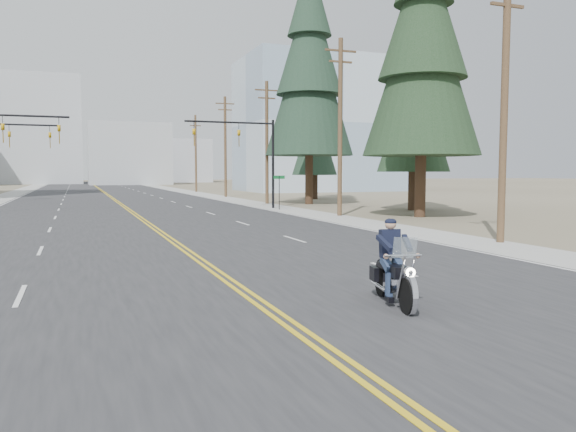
# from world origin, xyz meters

# --- Properties ---
(ground_plane) EXTENTS (400.00, 400.00, 0.00)m
(ground_plane) POSITION_xyz_m (0.00, 0.00, 0.00)
(ground_plane) COLOR #776D56
(ground_plane) RESTS_ON ground
(road) EXTENTS (20.00, 200.00, 0.01)m
(road) POSITION_xyz_m (0.00, 70.00, 0.01)
(road) COLOR #303033
(road) RESTS_ON ground
(sidewalk_left) EXTENTS (3.00, 200.00, 0.01)m
(sidewalk_left) POSITION_xyz_m (-11.50, 70.00, 0.01)
(sidewalk_left) COLOR #A5A5A0
(sidewalk_left) RESTS_ON ground
(sidewalk_right) EXTENTS (3.00, 200.00, 0.01)m
(sidewalk_right) POSITION_xyz_m (11.50, 70.00, 0.01)
(sidewalk_right) COLOR #A5A5A0
(sidewalk_right) RESTS_ON ground
(traffic_mast_right) EXTENTS (7.10, 0.26, 7.00)m
(traffic_mast_right) POSITION_xyz_m (8.98, 32.00, 4.94)
(traffic_mast_right) COLOR black
(traffic_mast_right) RESTS_ON ground
(traffic_mast_far) EXTENTS (6.10, 0.26, 7.00)m
(traffic_mast_far) POSITION_xyz_m (-9.31, 40.00, 4.87)
(traffic_mast_far) COLOR black
(traffic_mast_far) RESTS_ON ground
(street_sign) EXTENTS (0.90, 0.06, 2.62)m
(street_sign) POSITION_xyz_m (10.80, 30.00, 1.80)
(street_sign) COLOR black
(street_sign) RESTS_ON ground
(utility_pole_a) EXTENTS (2.20, 0.30, 11.00)m
(utility_pole_a) POSITION_xyz_m (12.50, 8.00, 5.73)
(utility_pole_a) COLOR brown
(utility_pole_a) RESTS_ON ground
(utility_pole_b) EXTENTS (2.20, 0.30, 11.50)m
(utility_pole_b) POSITION_xyz_m (12.50, 23.00, 5.98)
(utility_pole_b) COLOR brown
(utility_pole_b) RESTS_ON ground
(utility_pole_c) EXTENTS (2.20, 0.30, 11.00)m
(utility_pole_c) POSITION_xyz_m (12.50, 38.00, 5.73)
(utility_pole_c) COLOR brown
(utility_pole_c) RESTS_ON ground
(utility_pole_d) EXTENTS (2.20, 0.30, 11.50)m
(utility_pole_d) POSITION_xyz_m (12.50, 53.00, 5.98)
(utility_pole_d) COLOR brown
(utility_pole_d) RESTS_ON ground
(utility_pole_e) EXTENTS (2.20, 0.30, 11.00)m
(utility_pole_e) POSITION_xyz_m (12.50, 70.00, 5.73)
(utility_pole_e) COLOR brown
(utility_pole_e) RESTS_ON ground
(glass_building) EXTENTS (24.00, 16.00, 20.00)m
(glass_building) POSITION_xyz_m (32.00, 70.00, 10.00)
(glass_building) COLOR #9EB5CC
(glass_building) RESTS_ON ground
(haze_bldg_b) EXTENTS (18.00, 14.00, 14.00)m
(haze_bldg_b) POSITION_xyz_m (8.00, 125.00, 7.00)
(haze_bldg_b) COLOR #ADB2B7
(haze_bldg_b) RESTS_ON ground
(haze_bldg_c) EXTENTS (16.00, 12.00, 18.00)m
(haze_bldg_c) POSITION_xyz_m (40.00, 110.00, 9.00)
(haze_bldg_c) COLOR #B7BCC6
(haze_bldg_c) RESTS_ON ground
(haze_bldg_d) EXTENTS (20.00, 15.00, 26.00)m
(haze_bldg_d) POSITION_xyz_m (-12.00, 140.00, 13.00)
(haze_bldg_d) COLOR #ADB2B7
(haze_bldg_d) RESTS_ON ground
(haze_bldg_e) EXTENTS (14.00, 14.00, 12.00)m
(haze_bldg_e) POSITION_xyz_m (25.00, 150.00, 6.00)
(haze_bldg_e) COLOR #B7BCC6
(haze_bldg_e) RESTS_ON ground
(motorcyclist) EXTENTS (1.54, 2.57, 1.87)m
(motorcyclist) POSITION_xyz_m (2.72, 0.20, 0.94)
(motorcyclist) COLOR black
(motorcyclist) RESTS_ON ground
(conifer_near) EXTENTS (7.45, 7.45, 19.73)m
(conifer_near) POSITION_xyz_m (17.01, 20.48, 11.33)
(conifer_near) COLOR #382619
(conifer_near) RESTS_ON ground
(conifer_mid) EXTENTS (5.47, 5.47, 14.57)m
(conifer_mid) POSITION_xyz_m (20.27, 26.29, 8.36)
(conifer_mid) COLOR #382619
(conifer_mid) RESTS_ON ground
(conifer_tall) EXTENTS (7.89, 7.89, 21.92)m
(conifer_tall) POSITION_xyz_m (15.98, 36.45, 12.59)
(conifer_tall) COLOR #382619
(conifer_tall) RESTS_ON ground
(conifer_far) EXTENTS (4.82, 4.82, 12.92)m
(conifer_far) POSITION_xyz_m (20.23, 45.03, 7.41)
(conifer_far) COLOR #382619
(conifer_far) RESTS_ON ground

